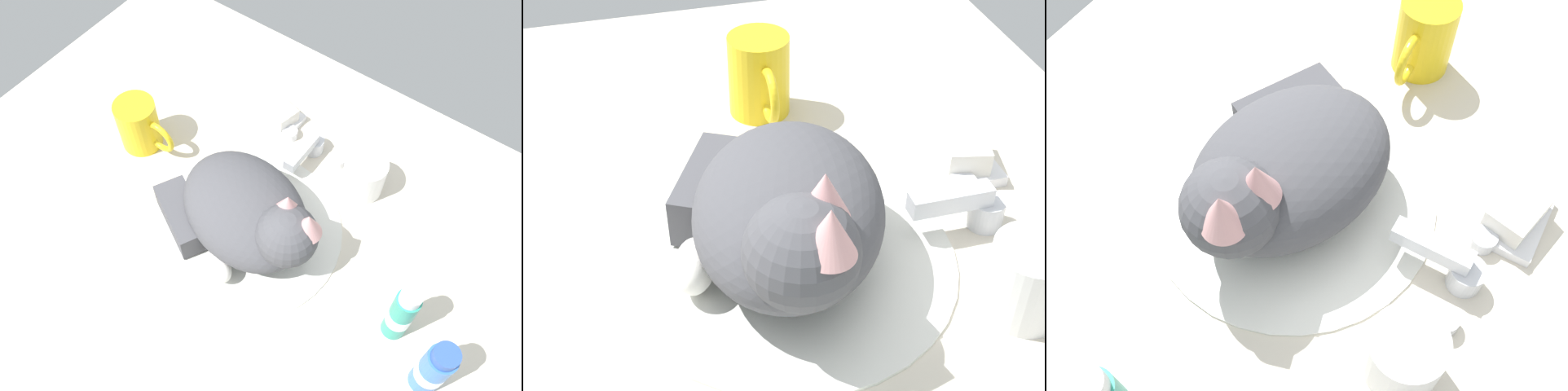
% 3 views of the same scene
% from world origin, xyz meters
% --- Properties ---
extents(ground_plane, '(1.10, 0.83, 0.03)m').
position_xyz_m(ground_plane, '(0.00, 0.00, -0.01)').
color(ground_plane, beige).
extents(sink_basin, '(0.31, 0.31, 0.01)m').
position_xyz_m(sink_basin, '(0.00, 0.00, 0.00)').
color(sink_basin, silver).
rests_on(sink_basin, ground_plane).
extents(faucet, '(0.13, 0.10, 0.05)m').
position_xyz_m(faucet, '(0.00, 0.19, 0.02)').
color(faucet, silver).
rests_on(faucet, ground_plane).
extents(cat, '(0.29, 0.23, 0.15)m').
position_xyz_m(cat, '(0.01, -0.01, 0.07)').
color(cat, '#4C4C51').
rests_on(cat, sink_basin).
extents(coffee_mug, '(0.12, 0.07, 0.10)m').
position_xyz_m(coffee_mug, '(-0.25, 0.04, 0.05)').
color(coffee_mug, yellow).
rests_on(coffee_mug, ground_plane).
extents(rinse_cup, '(0.07, 0.07, 0.07)m').
position_xyz_m(rinse_cup, '(0.11, 0.18, 0.04)').
color(rinse_cup, white).
rests_on(rinse_cup, ground_plane).
extents(soap_dish, '(0.09, 0.06, 0.01)m').
position_xyz_m(soap_dish, '(-0.09, 0.22, 0.01)').
color(soap_dish, white).
rests_on(soap_dish, ground_plane).
extents(soap_bar, '(0.08, 0.06, 0.03)m').
position_xyz_m(soap_bar, '(-0.09, 0.22, 0.03)').
color(soap_bar, white).
rests_on(soap_bar, soap_dish).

